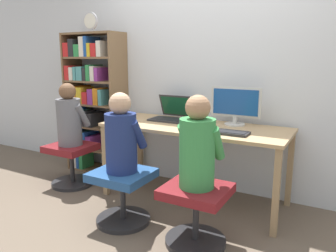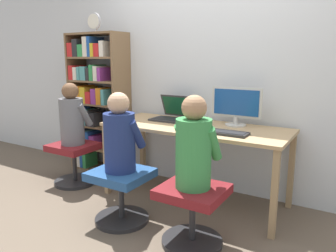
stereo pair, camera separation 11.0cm
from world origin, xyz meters
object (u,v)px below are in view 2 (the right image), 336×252
object	(u,v)px
person_at_monitor	(194,147)
office_chair_side	(74,159)
desktop_monitor	(236,106)
person_at_laptop	(120,136)
bookshelf	(94,100)
laptop	(172,115)
person_near_shelf	(72,117)
office_chair_right	(121,191)
office_chair_left	(192,210)
desk_clock	(94,22)
keyboard	(222,132)

from	to	relation	value
person_at_monitor	office_chair_side	distance (m)	1.82
desktop_monitor	person_at_laptop	bearing A→B (deg)	-126.08
person_at_laptop	bookshelf	xyz separation A→B (m)	(-1.15, 0.91, 0.13)
laptop	desktop_monitor	bearing A→B (deg)	4.70
laptop	person_near_shelf	distance (m)	1.10
office_chair_right	person_at_laptop	xyz separation A→B (m)	(-0.00, 0.00, 0.48)
desktop_monitor	bookshelf	world-z (taller)	bookshelf
office_chair_left	bookshelf	xyz separation A→B (m)	(-1.84, 0.91, 0.61)
bookshelf	person_near_shelf	bearing A→B (deg)	-73.89
laptop	office_chair_left	distance (m)	1.23
desk_clock	office_chair_side	size ratio (longest dim) A/B	0.45
person_at_laptop	office_chair_left	bearing A→B (deg)	-0.59
office_chair_left	office_chair_side	bearing A→B (deg)	166.17
office_chair_right	office_chair_side	bearing A→B (deg)	157.66
desktop_monitor	desk_clock	world-z (taller)	desk_clock
desk_clock	person_at_laptop	bearing A→B (deg)	-39.05
office_chair_left	person_at_monitor	size ratio (longest dim) A/B	0.69
office_chair_right	office_chair_side	distance (m)	1.10
person_at_monitor	office_chair_left	bearing A→B (deg)	-90.00
office_chair_right	bookshelf	size ratio (longest dim) A/B	0.28
desk_clock	office_chair_right	bearing A→B (deg)	-39.22
bookshelf	desktop_monitor	bearing A→B (deg)	0.37
person_at_monitor	desk_clock	world-z (taller)	desk_clock
laptop	office_chair_side	bearing A→B (deg)	-155.94
office_chair_right	person_at_monitor	xyz separation A→B (m)	(0.69, 0.00, 0.49)
person_near_shelf	desk_clock	bearing A→B (deg)	90.70
laptop	office_chair_left	xyz separation A→B (m)	(0.69, -0.87, -0.53)
bookshelf	person_at_monitor	bearing A→B (deg)	-26.25
desktop_monitor	person_near_shelf	world-z (taller)	person_near_shelf
desktop_monitor	laptop	distance (m)	0.69
keyboard	bookshelf	world-z (taller)	bookshelf
office_chair_left	office_chair_side	world-z (taller)	same
person_at_laptop	office_chair_side	size ratio (longest dim) A/B	1.41
laptop	bookshelf	world-z (taller)	bookshelf
desktop_monitor	desk_clock	bearing A→B (deg)	-176.89
person_at_monitor	office_chair_side	xyz separation A→B (m)	(-1.70, 0.41, -0.49)
person_at_monitor	person_at_laptop	world-z (taller)	person_at_monitor
person_near_shelf	desktop_monitor	bearing A→B (deg)	16.59
office_chair_side	desk_clock	bearing A→B (deg)	90.69
person_near_shelf	office_chair_left	bearing A→B (deg)	-13.99
person_at_laptop	person_near_shelf	world-z (taller)	person_near_shelf
laptop	person_at_laptop	size ratio (longest dim) A/B	0.56
office_chair_left	office_chair_right	size ratio (longest dim) A/B	1.00
keyboard	person_at_monitor	distance (m)	0.53
office_chair_right	person_near_shelf	bearing A→B (deg)	157.42
laptop	desk_clock	distance (m)	1.42
person_at_monitor	person_at_laptop	size ratio (longest dim) A/B	1.03
bookshelf	office_chair_right	bearing A→B (deg)	-38.27
person_at_monitor	desk_clock	distance (m)	2.16
desktop_monitor	keyboard	distance (m)	0.42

